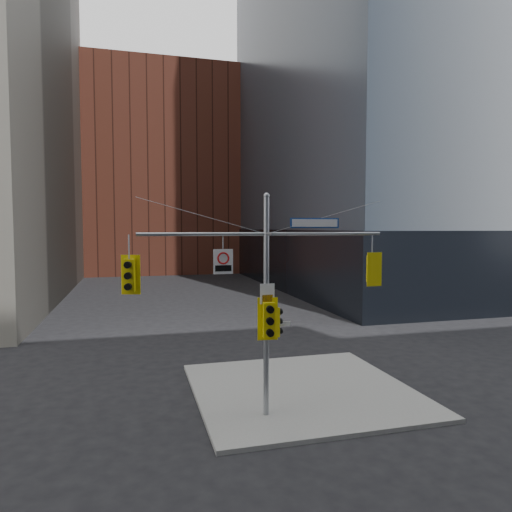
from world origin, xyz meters
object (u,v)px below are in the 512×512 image
signal_assembly (266,284)px  traffic_light_pole_front (269,320)px  traffic_light_west_arm (129,275)px  regulatory_sign_arm (223,261)px  traffic_light_east_arm (372,269)px  traffic_light_pole_side (276,322)px  street_sign_blade (315,223)px

signal_assembly → traffic_light_pole_front: bearing=-89.9°
traffic_light_west_arm → regulatory_sign_arm: size_ratio=1.53×
signal_assembly → traffic_light_west_arm: 4.22m
traffic_light_east_arm → traffic_light_pole_side: (-3.42, 0.02, -1.64)m
traffic_light_east_arm → signal_assembly: bearing=-2.2°
signal_assembly → traffic_light_east_arm: bearing=0.0°
signal_assembly → traffic_light_east_arm: 3.76m
street_sign_blade → signal_assembly: bearing=-178.8°
regulatory_sign_arm → traffic_light_west_arm: bearing=176.3°
traffic_light_east_arm → regulatory_sign_arm: 5.15m
traffic_light_west_arm → traffic_light_pole_front: size_ratio=0.86×
traffic_light_west_arm → traffic_light_east_arm: bearing=14.0°
traffic_light_west_arm → traffic_light_east_arm: size_ratio=1.03×
traffic_light_pole_side → street_sign_blade: 3.45m
traffic_light_pole_front → street_sign_blade: (1.64, 0.27, 3.05)m
traffic_light_east_arm → street_sign_blade: bearing=-2.2°
traffic_light_east_arm → traffic_light_pole_front: (-3.74, -0.27, -1.50)m
traffic_light_west_arm → signal_assembly: bearing=13.9°
signal_assembly → street_sign_blade: 2.54m
traffic_light_pole_side → street_sign_blade: size_ratio=0.57×
signal_assembly → regulatory_sign_arm: bearing=-179.2°
traffic_light_pole_side → regulatory_sign_arm: regulatory_sign_arm is taller
traffic_light_west_arm → street_sign_blade: street_sign_blade is taller
regulatory_sign_arm → traffic_light_pole_front: bearing=-13.0°
traffic_light_pole_side → street_sign_blade: street_sign_blade is taller
traffic_light_east_arm → traffic_light_pole_front: bearing=1.9°
traffic_light_west_arm → regulatory_sign_arm: (2.80, -0.03, 0.37)m
traffic_light_west_arm → traffic_light_pole_side: bearing=14.1°
signal_assembly → traffic_light_east_arm: (3.74, 0.00, 0.38)m
street_sign_blade → traffic_light_pole_front: bearing=-169.6°
traffic_light_west_arm → traffic_light_pole_front: bearing=10.3°
traffic_light_pole_side → traffic_light_pole_front: bearing=117.3°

